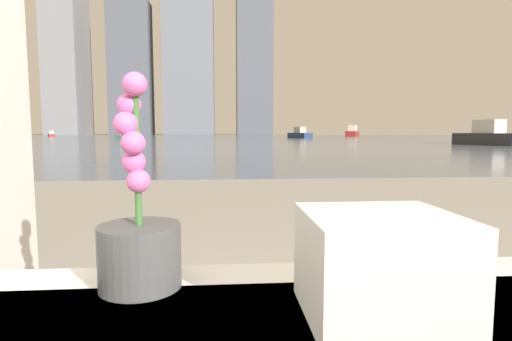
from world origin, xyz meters
name	(u,v)px	position (x,y,z in m)	size (l,w,h in m)	color
potted_orchid	(139,237)	(-0.43, 0.92, 0.63)	(0.15, 0.15, 0.39)	#4C4C4C
towel_stack	(379,265)	(-0.04, 0.77, 0.62)	(0.22, 0.21, 0.16)	silver
harbor_water	(226,137)	(0.00, 62.00, 0.01)	(180.00, 110.00, 0.01)	slate
harbor_boat_0	(300,134)	(9.44, 51.29, 0.52)	(2.77, 4.06, 1.44)	navy
harbor_boat_1	(51,135)	(-29.53, 70.57, 0.36)	(2.00, 2.78, 0.99)	maroon
harbor_boat_2	(125,136)	(-10.67, 43.18, 0.38)	(1.40, 2.89, 1.04)	#335647
harbor_boat_3	(352,132)	(22.74, 70.73, 0.71)	(3.94, 5.55, 1.98)	maroon
harbor_boat_4	(488,136)	(15.89, 23.56, 0.56)	(2.54, 4.38, 1.56)	#2D2D33
skyline_tower_0	(65,17)	(-44.12, 118.00, 32.43)	(9.18, 13.62, 64.86)	slate
skyline_tower_1	(131,69)	(-26.68, 118.00, 18.49)	(11.55, 7.18, 36.97)	#4C515B
skyline_tower_2	(189,57)	(-10.20, 118.00, 22.17)	(13.98, 11.10, 44.34)	slate
skyline_tower_3	(254,2)	(8.50, 118.00, 37.79)	(10.24, 9.28, 75.58)	#4C515B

